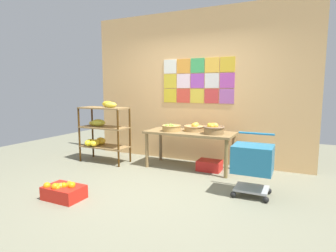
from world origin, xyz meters
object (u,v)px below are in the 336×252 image
object	(u,v)px
fruit_basket_centre	(194,128)
produce_crate_under_table	(209,165)
display_table	(190,136)
fruit_basket_left	(213,129)
banana_shelf_unit	(101,129)
fruit_basket_back_left	(171,128)
orange_crate_foreground	(64,191)
shopping_cart	(253,161)

from	to	relation	value
fruit_basket_centre	produce_crate_under_table	bearing A→B (deg)	-15.27
display_table	fruit_basket_left	xyz separation A→B (m)	(0.45, -0.07, 0.17)
fruit_basket_centre	display_table	bearing A→B (deg)	-116.91
banana_shelf_unit	fruit_basket_centre	xyz separation A→B (m)	(1.79, 0.39, 0.08)
fruit_basket_left	produce_crate_under_table	size ratio (longest dim) A/B	0.89
fruit_basket_back_left	orange_crate_foreground	world-z (taller)	fruit_basket_back_left
banana_shelf_unit	display_table	bearing A→B (deg)	9.65
display_table	orange_crate_foreground	xyz separation A→B (m)	(-0.97, -2.03, -0.48)
fruit_basket_centre	produce_crate_under_table	world-z (taller)	fruit_basket_centre
fruit_basket_back_left	produce_crate_under_table	bearing A→B (deg)	8.13
produce_crate_under_table	display_table	bearing A→B (deg)	-178.67
shopping_cart	display_table	bearing A→B (deg)	131.11
display_table	fruit_basket_centre	distance (m)	0.18
fruit_basket_centre	orange_crate_foreground	distance (m)	2.44
orange_crate_foreground	shopping_cart	distance (m)	2.51
fruit_basket_back_left	fruit_basket_left	bearing A→B (deg)	1.69
banana_shelf_unit	display_table	xyz separation A→B (m)	(1.74, 0.30, -0.06)
display_table	produce_crate_under_table	xyz separation A→B (m)	(0.37, 0.01, -0.50)
produce_crate_under_table	shopping_cart	distance (m)	1.28
fruit_basket_left	shopping_cart	size ratio (longest dim) A/B	0.44
fruit_basket_back_left	produce_crate_under_table	size ratio (longest dim) A/B	0.84
fruit_basket_left	shopping_cart	distance (m)	1.14
produce_crate_under_table	banana_shelf_unit	bearing A→B (deg)	-171.79
display_table	orange_crate_foreground	bearing A→B (deg)	-115.42
display_table	fruit_basket_centre	world-z (taller)	fruit_basket_centre
display_table	banana_shelf_unit	bearing A→B (deg)	-170.35
shopping_cart	produce_crate_under_table	bearing A→B (deg)	120.68
banana_shelf_unit	fruit_basket_back_left	bearing A→B (deg)	8.25
display_table	fruit_basket_left	bearing A→B (deg)	-8.62
banana_shelf_unit	fruit_basket_centre	distance (m)	1.83
fruit_basket_centre	orange_crate_foreground	bearing A→B (deg)	-115.49
display_table	shopping_cart	bearing A→B (deg)	-35.28
fruit_basket_back_left	shopping_cart	distance (m)	1.75
fruit_basket_centre	fruit_basket_back_left	distance (m)	0.42
display_table	fruit_basket_centre	xyz separation A→B (m)	(0.05, 0.10, 0.14)
banana_shelf_unit	produce_crate_under_table	size ratio (longest dim) A/B	2.92
fruit_basket_left	orange_crate_foreground	size ratio (longest dim) A/B	0.73
fruit_basket_centre	shopping_cart	distance (m)	1.54
banana_shelf_unit	orange_crate_foreground	size ratio (longest dim) A/B	2.38
orange_crate_foreground	shopping_cart	world-z (taller)	shopping_cart
fruit_basket_back_left	produce_crate_under_table	xyz separation A→B (m)	(0.70, 0.10, -0.64)
banana_shelf_unit	fruit_basket_back_left	size ratio (longest dim) A/B	3.46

